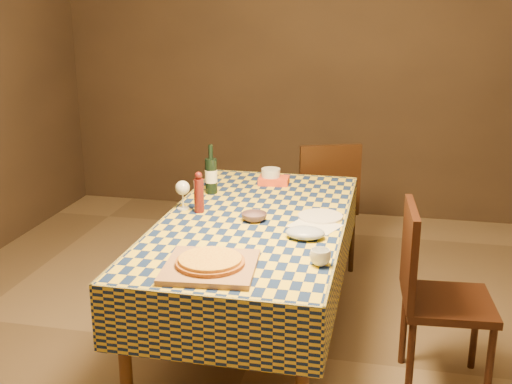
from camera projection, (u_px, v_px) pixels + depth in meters
room at (254, 107)px, 3.15m from camera, size 5.00×5.10×2.70m
dining_table at (254, 233)px, 3.34m from camera, size 0.94×1.84×0.77m
cutting_board at (210, 267)px, 2.69m from camera, size 0.41×0.41×0.02m
pizza at (210, 261)px, 2.68m from camera, size 0.34×0.34×0.03m
pepper_mill at (199, 193)px, 3.39m from camera, size 0.06×0.06×0.22m
bowl at (254, 217)px, 3.28m from camera, size 0.16×0.16×0.04m
wine_glass at (183, 189)px, 3.44m from camera, size 0.09×0.09×0.16m
wine_bottle at (211, 175)px, 3.73m from camera, size 0.08×0.08×0.29m
deli_tub at (271, 176)px, 3.93m from camera, size 0.13×0.13×0.10m
takeout_container at (274, 180)px, 3.93m from camera, size 0.19×0.14×0.05m
white_plate at (320, 216)px, 3.33m from camera, size 0.30×0.30×0.01m
tumbler at (320, 257)px, 2.73m from camera, size 0.10×0.10×0.07m
flour_patch at (315, 226)px, 3.21m from camera, size 0.28×0.25×0.00m
flour_bag at (305, 233)px, 3.04m from camera, size 0.20×0.16×0.05m
chair_far at (325, 198)px, 4.48m from camera, size 0.55×0.55×0.93m
chair_right at (431, 288)px, 3.09m from camera, size 0.46×0.45×0.93m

